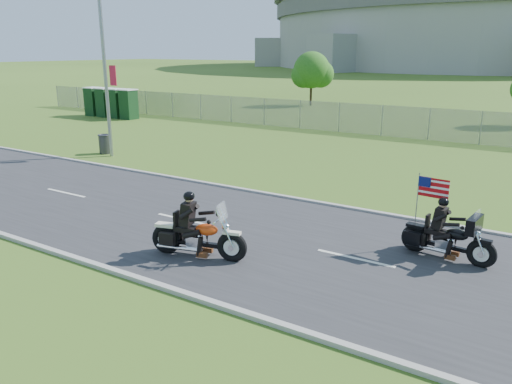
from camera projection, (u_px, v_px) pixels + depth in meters
The scene contains 15 objects.
ground at pixel (233, 232), 15.51m from camera, with size 420.00×420.00×0.00m, color #354F18.
road at pixel (233, 231), 15.51m from camera, with size 120.00×8.00×0.04m, color #28282B.
curb_north at pixel (294, 199), 18.80m from camera, with size 120.00×0.18×0.12m, color #9E9B93.
curb_south at pixel (139, 279), 12.20m from camera, with size 120.00×0.18×0.12m, color #9E9B93.
fence at pixel (339, 117), 34.07m from camera, with size 60.00×0.03×2.00m, color gray.
stadium at pixel (482, 16), 159.84m from camera, with size 140.40×140.40×29.20m.
streetlight at pixel (107, 46), 25.14m from camera, with size 0.90×2.46×10.00m.
porta_toilet_a at pixel (129, 105), 40.28m from camera, with size 1.10×1.10×2.30m, color black.
porta_toilet_b at pixel (117, 104), 40.99m from camera, with size 1.10×1.10×2.30m, color black.
porta_toilet_c at pixel (105, 103), 41.71m from camera, with size 1.10×1.10×2.30m, color black.
porta_toilet_d at pixel (93, 102), 42.42m from camera, with size 1.10×1.10×2.30m, color black.
tree_fence_mid at pixel (312, 72), 49.44m from camera, with size 3.96×3.69×5.30m.
motorcycle_lead at pixel (197, 237), 13.47m from camera, with size 2.74×1.14×1.87m.
motorcycle_follow at pixel (447, 239), 13.35m from camera, with size 2.55×0.88×2.12m.
trash_can at pixel (104, 144), 27.04m from camera, with size 0.59×0.59×1.01m, color #3E3F44.
Camera 1 is at (8.34, -11.96, 5.48)m, focal length 35.00 mm.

